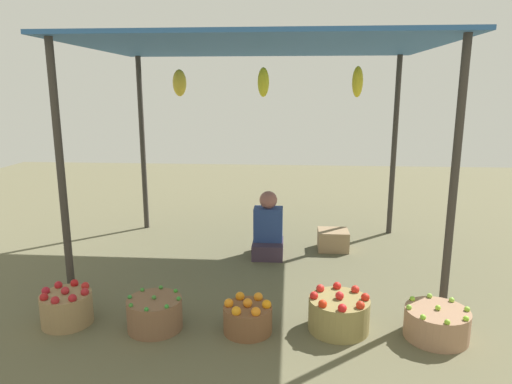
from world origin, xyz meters
name	(u,v)px	position (x,y,z in m)	size (l,w,h in m)	color
ground_plane	(260,259)	(0.00, 0.00, 0.00)	(14.00, 14.00, 0.00)	brown
market_stall_structure	(260,59)	(-0.01, 0.01, 2.26)	(3.73, 2.63, 2.42)	#38332D
vendor_person	(268,231)	(0.08, 0.15, 0.30)	(0.36, 0.44, 0.78)	#3C2D40
basket_red_apples	(67,307)	(-1.53, -1.63, 0.14)	(0.42, 0.42, 0.33)	#997A53
basket_green_chilies	(155,313)	(-0.76, -1.66, 0.13)	(0.45, 0.45, 0.29)	brown
basket_oranges	(248,318)	(0.01, -1.65, 0.12)	(0.40, 0.40, 0.29)	brown
basket_red_tomatoes	(339,313)	(0.75, -1.56, 0.14)	(0.50, 0.50, 0.33)	olive
basket_limes	(437,323)	(1.52, -1.63, 0.12)	(0.50, 0.50, 0.28)	#A1785A
wooden_crate_near_vendor	(333,240)	(0.88, 0.41, 0.12)	(0.37, 0.33, 0.25)	#9A7C59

